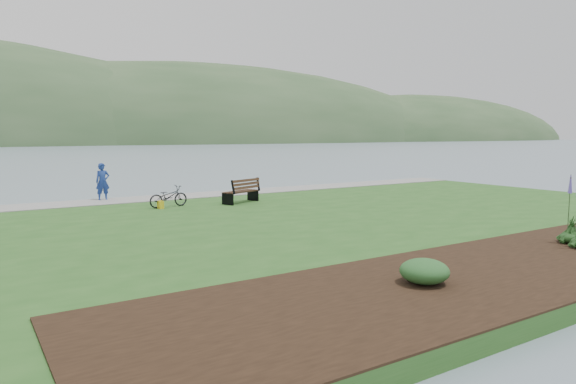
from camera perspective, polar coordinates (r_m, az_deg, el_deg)
name	(u,v)px	position (r m, az deg, el deg)	size (l,w,h in m)	color
ground	(268,224)	(19.69, -2.24, -3.56)	(600.00, 600.00, 0.00)	slate
lawn	(297,227)	(17.98, 1.00, -3.87)	(34.00, 20.00, 0.40)	#234F1C
shoreline_path	(197,195)	(25.75, -10.05, -0.35)	(34.00, 2.20, 0.03)	gray
garden_bed	(566,253)	(14.87, 28.47, -5.99)	(24.00, 4.40, 0.04)	black
far_hillside	(63,144)	(189.11, -23.72, 4.89)	(580.00, 80.00, 38.00)	#32502D
park_bench	(243,190)	(22.67, -5.06, 0.17)	(1.93, 1.35, 1.11)	#321E13
person	(103,179)	(24.91, -19.91, 1.42)	(0.73, 0.50, 2.00)	navy
bicycle_a	(168,196)	(21.87, -13.15, -0.49)	(1.69, 0.59, 0.88)	black
pannier	(160,205)	(21.56, -13.99, -1.38)	(0.19, 0.29, 0.31)	gold
echium_1	(573,210)	(16.04, 29.09, -1.74)	(0.62, 0.62, 2.39)	#173C16
shrub_0	(424,271)	(10.76, 14.92, -8.50)	(0.99, 0.99, 0.50)	#1E4C21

